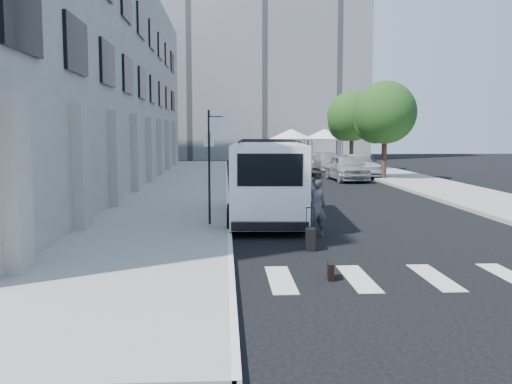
{
  "coord_description": "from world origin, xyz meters",
  "views": [
    {
      "loc": [
        -2.13,
        -14.29,
        3.01
      ],
      "look_at": [
        -1.25,
        1.65,
        1.3
      ],
      "focal_mm": 40.0,
      "sensor_mm": 36.0,
      "label": 1
    }
  ],
  "objects": [
    {
      "name": "cargo_van",
      "position": [
        -0.68,
        4.74,
        1.33
      ],
      "size": [
        2.78,
        7.08,
        2.59
      ],
      "rotation": [
        0.0,
        0.0,
        -0.06
      ],
      "color": "white",
      "rests_on": "ground"
    },
    {
      "name": "sidewalk_left",
      "position": [
        -4.25,
        16.0,
        0.07
      ],
      "size": [
        4.5,
        48.0,
        0.15
      ],
      "primitive_type": "cube",
      "color": "gray",
      "rests_on": "ground"
    },
    {
      "name": "tree_far",
      "position": [
        7.5,
        29.15,
        3.97
      ],
      "size": [
        3.8,
        3.83,
        6.03
      ],
      "color": "black",
      "rests_on": "ground"
    },
    {
      "name": "parked_car_c",
      "position": [
        5.76,
        28.94,
        0.69
      ],
      "size": [
        2.35,
        4.93,
        1.39
      ],
      "primitive_type": "imported",
      "rotation": [
        0.0,
        0.0,
        0.09
      ],
      "color": "#999BA1",
      "rests_on": "ground"
    },
    {
      "name": "tent_right",
      "position": [
        7.2,
        38.5,
        2.71
      ],
      "size": [
        4.0,
        4.0,
        3.2
      ],
      "color": "black",
      "rests_on": "ground"
    },
    {
      "name": "sign_pole",
      "position": [
        -2.36,
        3.2,
        2.65
      ],
      "size": [
        1.03,
        0.07,
        3.5
      ],
      "color": "black",
      "rests_on": "sidewalk_left"
    },
    {
      "name": "tent_left",
      "position": [
        4.0,
        38.0,
        2.71
      ],
      "size": [
        4.0,
        4.0,
        3.2
      ],
      "color": "black",
      "rests_on": "ground"
    },
    {
      "name": "sidewalk_right",
      "position": [
        9.0,
        20.0,
        0.07
      ],
      "size": [
        4.0,
        56.0,
        0.15
      ],
      "primitive_type": "cube",
      "color": "gray",
      "rests_on": "ground"
    },
    {
      "name": "tree_near",
      "position": [
        7.5,
        20.15,
        3.97
      ],
      "size": [
        3.8,
        3.83,
        6.03
      ],
      "color": "black",
      "rests_on": "ground"
    },
    {
      "name": "suitcase",
      "position": [
        0.03,
        -0.16,
        0.29
      ],
      "size": [
        0.28,
        0.41,
        1.08
      ],
      "rotation": [
        0.0,
        0.0,
        -0.1
      ],
      "color": "black",
      "rests_on": "ground"
    },
    {
      "name": "building_left",
      "position": [
        -11.5,
        18.0,
        6.0
      ],
      "size": [
        10.0,
        44.0,
        12.0
      ],
      "primitive_type": "cube",
      "color": "gray",
      "rests_on": "ground"
    },
    {
      "name": "businessman",
      "position": [
        0.46,
        1.61,
        0.86
      ],
      "size": [
        0.71,
        0.55,
        1.72
      ],
      "primitive_type": "imported",
      "rotation": [
        0.0,
        0.0,
        3.38
      ],
      "color": "#3F3F42",
      "rests_on": "ground"
    },
    {
      "name": "building_far",
      "position": [
        2.0,
        50.0,
        12.5
      ],
      "size": [
        22.0,
        12.0,
        25.0
      ],
      "primitive_type": "cube",
      "color": "slate",
      "rests_on": "ground"
    },
    {
      "name": "parked_car_a",
      "position": [
        5.27,
        19.8,
        0.8
      ],
      "size": [
        2.2,
        4.83,
        1.61
      ],
      "primitive_type": "imported",
      "rotation": [
        0.0,
        0.0,
        0.07
      ],
      "color": "#A2A5A9",
      "rests_on": "ground"
    },
    {
      "name": "parked_car_b",
      "position": [
        6.58,
        22.06,
        0.75
      ],
      "size": [
        2.1,
        4.69,
        1.5
      ],
      "primitive_type": "imported",
      "rotation": [
        0.0,
        0.0,
        0.12
      ],
      "color": "#55575D",
      "rests_on": "ground"
    },
    {
      "name": "briefcase",
      "position": [
        0.02,
        -3.0,
        0.17
      ],
      "size": [
        0.17,
        0.45,
        0.34
      ],
      "primitive_type": "cube",
      "rotation": [
        0.0,
        0.0,
        -0.12
      ],
      "color": "black",
      "rests_on": "ground"
    },
    {
      "name": "ground",
      "position": [
        0.0,
        0.0,
        0.0
      ],
      "size": [
        120.0,
        120.0,
        0.0
      ],
      "primitive_type": "plane",
      "color": "black",
      "rests_on": "ground"
    }
  ]
}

